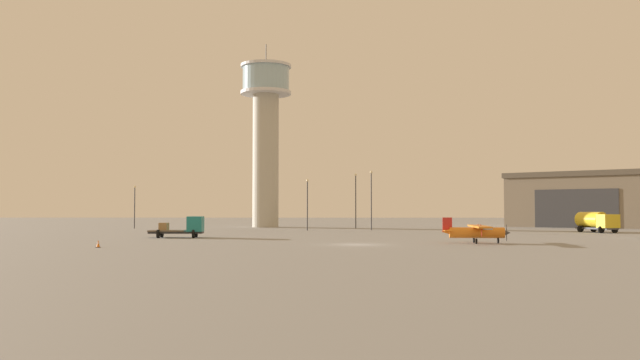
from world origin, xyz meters
The scene contains 11 objects.
ground_plane centered at (0.00, 0.00, 0.00)m, with size 400.00×400.00×0.00m, color gray.
control_tower centered at (-15.53, 61.08, 19.40)m, with size 9.68×9.68×35.20m.
hangar centered at (48.58, 66.73, 5.25)m, with size 36.40×35.50×10.47m.
airplane_orange centered at (12.07, 2.82, 1.21)m, with size 6.92×8.82×2.60m.
truck_flatbed_teal centered at (-20.32, 15.08, 1.25)m, with size 6.58×3.58×2.56m.
truck_fuel_tanker_yellow centered at (36.24, 33.79, 1.70)m, with size 4.60×7.34×3.04m.
light_post_west centered at (-37.91, 52.03, 4.62)m, with size 0.44×0.44×7.65m.
light_post_east centered at (-6.71, 42.01, 4.97)m, with size 0.44×0.44×8.30m.
light_post_north centered at (3.76, 44.81, 5.74)m, with size 0.44×0.44×9.78m.
light_post_centre centered at (1.45, 53.38, 5.76)m, with size 0.44×0.44×9.81m.
traffic_cone_near_left centered at (-23.45, -5.47, 0.35)m, with size 0.36×0.36×0.70m.
Camera 1 is at (-2.10, -64.25, 3.45)m, focal length 36.99 mm.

